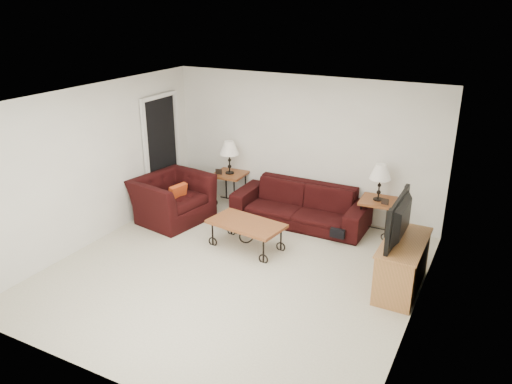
{
  "coord_description": "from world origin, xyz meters",
  "views": [
    {
      "loc": [
        3.2,
        -5.46,
        3.7
      ],
      "look_at": [
        0.0,
        0.7,
        1.0
      ],
      "focal_mm": 35.02,
      "sensor_mm": 36.0,
      "label": 1
    }
  ],
  "objects_px": {
    "side_table_left": "(230,189)",
    "lamp_right": "(380,182)",
    "sofa": "(300,205)",
    "armchair": "(173,199)",
    "side_table_right": "(376,217)",
    "lamp_left": "(229,157)",
    "television": "(406,220)",
    "tv_stand": "(402,265)",
    "coffee_table": "(246,235)",
    "backpack": "(340,228)"
  },
  "relations": [
    {
      "from": "tv_stand",
      "to": "backpack",
      "type": "bearing_deg",
      "value": 140.34
    },
    {
      "from": "tv_stand",
      "to": "television",
      "type": "bearing_deg",
      "value": 180.0
    },
    {
      "from": "sofa",
      "to": "tv_stand",
      "type": "xyz_separation_m",
      "value": [
        2.05,
        -1.35,
        0.01
      ]
    },
    {
      "from": "coffee_table",
      "to": "television",
      "type": "bearing_deg",
      "value": -1.95
    },
    {
      "from": "tv_stand",
      "to": "television",
      "type": "relative_size",
      "value": 1.12
    },
    {
      "from": "side_table_right",
      "to": "coffee_table",
      "type": "height_order",
      "value": "side_table_right"
    },
    {
      "from": "sofa",
      "to": "lamp_right",
      "type": "bearing_deg",
      "value": 7.89
    },
    {
      "from": "side_table_right",
      "to": "armchair",
      "type": "distance_m",
      "value": 3.53
    },
    {
      "from": "side_table_right",
      "to": "armchair",
      "type": "relative_size",
      "value": 0.5
    },
    {
      "from": "side_table_left",
      "to": "lamp_right",
      "type": "distance_m",
      "value": 2.88
    },
    {
      "from": "sofa",
      "to": "lamp_left",
      "type": "relative_size",
      "value": 3.77
    },
    {
      "from": "sofa",
      "to": "coffee_table",
      "type": "distance_m",
      "value": 1.33
    },
    {
      "from": "side_table_left",
      "to": "backpack",
      "type": "xyz_separation_m",
      "value": [
        2.38,
        -0.55,
        -0.08
      ]
    },
    {
      "from": "lamp_left",
      "to": "tv_stand",
      "type": "bearing_deg",
      "value": -23.28
    },
    {
      "from": "side_table_left",
      "to": "side_table_right",
      "type": "distance_m",
      "value": 2.82
    },
    {
      "from": "side_table_right",
      "to": "television",
      "type": "relative_size",
      "value": 0.57
    },
    {
      "from": "side_table_right",
      "to": "tv_stand",
      "type": "distance_m",
      "value": 1.71
    },
    {
      "from": "side_table_left",
      "to": "coffee_table",
      "type": "bearing_deg",
      "value": -51.84
    },
    {
      "from": "tv_stand",
      "to": "television",
      "type": "height_order",
      "value": "television"
    },
    {
      "from": "coffee_table",
      "to": "backpack",
      "type": "relative_size",
      "value": 2.49
    },
    {
      "from": "tv_stand",
      "to": "backpack",
      "type": "xyz_separation_m",
      "value": [
        -1.19,
        0.98,
        -0.12
      ]
    },
    {
      "from": "side_table_left",
      "to": "armchair",
      "type": "bearing_deg",
      "value": -116.23
    },
    {
      "from": "lamp_right",
      "to": "armchair",
      "type": "bearing_deg",
      "value": -161.99
    },
    {
      "from": "coffee_table",
      "to": "lamp_right",
      "type": "bearing_deg",
      "value": 40.9
    },
    {
      "from": "tv_stand",
      "to": "lamp_left",
      "type": "bearing_deg",
      "value": 156.72
    },
    {
      "from": "side_table_left",
      "to": "coffee_table",
      "type": "distance_m",
      "value": 1.85
    },
    {
      "from": "side_table_left",
      "to": "television",
      "type": "relative_size",
      "value": 0.59
    },
    {
      "from": "sofa",
      "to": "armchair",
      "type": "xyz_separation_m",
      "value": [
        -2.06,
        -0.91,
        0.05
      ]
    },
    {
      "from": "lamp_right",
      "to": "tv_stand",
      "type": "distance_m",
      "value": 1.8
    },
    {
      "from": "side_table_right",
      "to": "armchair",
      "type": "xyz_separation_m",
      "value": [
        -3.36,
        -1.09,
        0.09
      ]
    },
    {
      "from": "lamp_left",
      "to": "television",
      "type": "relative_size",
      "value": 0.59
    },
    {
      "from": "side_table_left",
      "to": "lamp_right",
      "type": "bearing_deg",
      "value": -0.0
    },
    {
      "from": "armchair",
      "to": "television",
      "type": "bearing_deg",
      "value": -86.27
    },
    {
      "from": "lamp_right",
      "to": "armchair",
      "type": "height_order",
      "value": "lamp_right"
    },
    {
      "from": "side_table_left",
      "to": "lamp_right",
      "type": "relative_size",
      "value": 1.02
    },
    {
      "from": "lamp_right",
      "to": "lamp_left",
      "type": "bearing_deg",
      "value": 180.0
    },
    {
      "from": "sofa",
      "to": "side_table_left",
      "type": "height_order",
      "value": "sofa"
    },
    {
      "from": "side_table_right",
      "to": "armchair",
      "type": "height_order",
      "value": "armchair"
    },
    {
      "from": "side_table_right",
      "to": "lamp_left",
      "type": "distance_m",
      "value": 2.89
    },
    {
      "from": "armchair",
      "to": "tv_stand",
      "type": "height_order",
      "value": "armchair"
    },
    {
      "from": "coffee_table",
      "to": "tv_stand",
      "type": "relative_size",
      "value": 0.99
    },
    {
      "from": "armchair",
      "to": "backpack",
      "type": "bearing_deg",
      "value": -69.55
    },
    {
      "from": "lamp_right",
      "to": "backpack",
      "type": "height_order",
      "value": "lamp_right"
    },
    {
      "from": "side_table_left",
      "to": "sofa",
      "type": "bearing_deg",
      "value": -6.75
    },
    {
      "from": "sofa",
      "to": "armchair",
      "type": "bearing_deg",
      "value": -156.11
    },
    {
      "from": "tv_stand",
      "to": "side_table_left",
      "type": "bearing_deg",
      "value": 156.72
    },
    {
      "from": "side_table_left",
      "to": "television",
      "type": "xyz_separation_m",
      "value": [
        3.55,
        -1.53,
        0.71
      ]
    },
    {
      "from": "lamp_right",
      "to": "tv_stand",
      "type": "relative_size",
      "value": 0.51
    },
    {
      "from": "lamp_right",
      "to": "tv_stand",
      "type": "bearing_deg",
      "value": -64.02
    },
    {
      "from": "armchair",
      "to": "backpack",
      "type": "height_order",
      "value": "armchair"
    }
  ]
}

